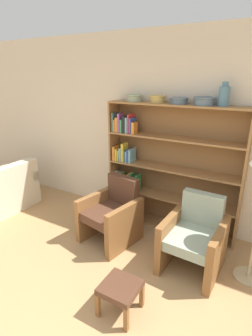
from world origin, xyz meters
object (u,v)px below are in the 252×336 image
Objects in this scene: bowl_sage at (157,99)px; footstool at (120,290)px; bowl_brass at (134,97)px; bowl_terracotta at (204,100)px; vase_tall at (224,96)px; armchair_cushioned at (194,238)px; bowl_copper at (179,100)px; bookshelf at (160,168)px; armchair_leather at (112,213)px.

footstool is at bearing -76.01° from bowl_sage.
bowl_terracotta reaches higher than bowl_brass.
armchair_cushioned is at bearing -91.30° from vase_tall.
bowl_copper reaches higher than armchair_cushioned.
bowl_copper is 1.70m from armchair_cushioned.
bowl_terracotta reaches higher than bookshelf.
bowl_brass is at bearing 180.00° from vase_tall.
bowl_sage is 0.25× the size of armchair_cushioned.
vase_tall is 0.32× the size of armchair_cushioned.
bookshelf is at bearing -107.14° from armchair_leather.
bowl_sage is 1.83m from armchair_cushioned.
footstool is at bearing -78.82° from bookshelf.
bowl_sage is 2.35m from footstool.
bowl_copper is 0.55m from vase_tall.
bookshelf is 2.21× the size of armchair_leather.
armchair_cushioned is at bearing -30.34° from bowl_brass.
bowl_brass reaches higher than armchair_leather.
bookshelf is 1.00m from bowl_copper.
armchair_leather is (0.05, -0.69, -1.47)m from bowl_brass.
bowl_terracotta is at bearing -70.68° from armchair_cushioned.
bookshelf is 8.02× the size of bowl_copper.
bowl_terracotta is (0.32, -0.00, 0.01)m from bowl_copper.
vase_tall is at bearing -1.62° from bookshelf.
armchair_leather is (-0.30, -0.69, -1.48)m from bowl_sage.
armchair_leather and armchair_cushioned have the same top height.
bookshelf is at bearing 178.38° from vase_tall.
vase_tall reaches higher than bowl_copper.
bowl_sage is at bearing -0.00° from bowl_brass.
bowl_copper is at bearing 0.00° from bowl_sage.
footstool is (-0.41, -0.98, -0.13)m from armchair_cushioned.
bookshelf is 0.95m from armchair_leather.
bowl_terracotta is at bearing -0.00° from bowl_copper.
bowl_sage reaches higher than bowl_copper.
bowl_copper is 0.28× the size of armchair_cushioned.
bookshelf is 1.83m from footstool.
bowl_brass is 0.65m from bowl_copper.
footstool is at bearing -86.09° from bowl_copper.
bowl_terracotta is at bearing -132.05° from armchair_leather.
bowl_brass is 1.63m from armchair_leather.
bowl_terracotta is at bearing 82.96° from footstool.
bowl_brass is 1.04× the size of bowl_sage.
bowl_brass is 0.26× the size of armchair_cushioned.
armchair_leather is (-0.60, -0.69, -1.47)m from bowl_copper.
bowl_brass and bowl_sage have the same top height.
armchair_leather is 2.49× the size of footstool.
vase_tall is at bearing 0.00° from bowl_terracotta.
bookshelf reaches higher than armchair_cushioned.
bowl_sage is (0.35, -0.00, 0.00)m from bowl_brass.
vase_tall is 2.40m from footstool.
footstool is (-0.21, -1.67, -1.61)m from bowl_terracotta.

